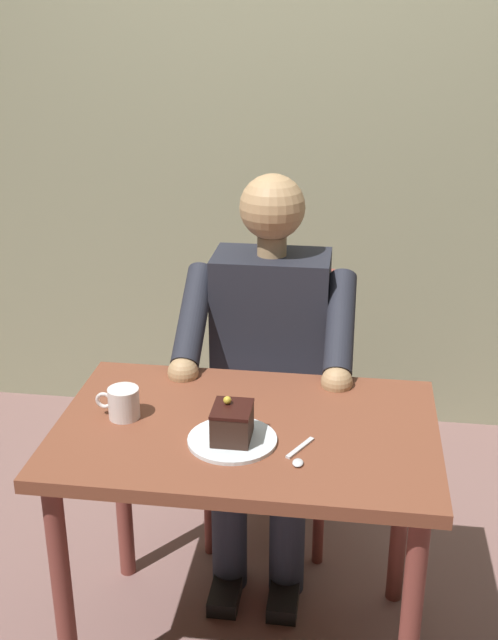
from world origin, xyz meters
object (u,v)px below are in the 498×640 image
(seated_person, at_px, (268,370))
(dessert_spoon, at_px, (299,456))
(dining_table, at_px, (246,460))
(coffee_cup, at_px, (123,403))
(chair, at_px, (273,391))
(cake_slice, at_px, (232,423))

(seated_person, xyz_separation_m, dessert_spoon, (-0.15, 0.61, 0.08))
(dining_table, height_order, seated_person, seated_person)
(seated_person, height_order, coffee_cup, seated_person)
(coffee_cup, bearing_deg, chair, -116.13)
(dining_table, bearing_deg, cake_slice, 74.72)
(dining_table, bearing_deg, coffee_cup, 0.57)
(chair, height_order, cake_slice, chair)
(chair, distance_m, coffee_cup, 0.78)
(dessert_spoon, bearing_deg, dining_table, -42.19)
(dessert_spoon, bearing_deg, seated_person, -76.66)
(chair, xyz_separation_m, seated_person, (0.00, 0.17, 0.16))
(dining_table, xyz_separation_m, chair, (0.00, -0.65, -0.13))
(seated_person, bearing_deg, dessert_spoon, 103.34)
(cake_slice, relative_size, dessert_spoon, 0.80)
(dining_table, distance_m, dessert_spoon, 0.22)
(dining_table, bearing_deg, seated_person, -90.00)
(chair, bearing_deg, dining_table, 90.00)
(seated_person, bearing_deg, coffee_cup, 56.43)
(dining_table, relative_size, seated_person, 0.78)
(chair, height_order, seated_person, seated_person)
(cake_slice, height_order, dessert_spoon, cake_slice)
(cake_slice, distance_m, coffee_cup, 0.31)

